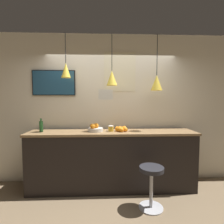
% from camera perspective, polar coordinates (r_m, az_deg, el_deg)
% --- Properties ---
extents(ground_plane, '(14.00, 14.00, 0.00)m').
position_cam_1_polar(ground_plane, '(3.05, 0.48, -28.28)').
color(ground_plane, '#756047').
extents(back_wall, '(8.00, 0.06, 2.90)m').
position_cam_1_polar(back_wall, '(3.50, -0.27, 1.10)').
color(back_wall, beige).
rests_on(back_wall, ground_plane).
extents(service_counter, '(2.99, 0.56, 1.06)m').
position_cam_1_polar(service_counter, '(3.30, 0.00, -15.42)').
color(service_counter, black).
rests_on(service_counter, ground_plane).
extents(bar_stool, '(0.36, 0.36, 0.64)m').
position_cam_1_polar(bar_stool, '(2.85, 12.74, -20.66)').
color(bar_stool, '#B7B7BC').
rests_on(bar_stool, ground_plane).
extents(fruit_bowl, '(0.28, 0.28, 0.15)m').
position_cam_1_polar(fruit_bowl, '(3.16, -5.58, -5.29)').
color(fruit_bowl, beige).
rests_on(fruit_bowl, service_counter).
extents(orange_pile, '(0.22, 0.25, 0.09)m').
position_cam_1_polar(orange_pile, '(3.18, 2.83, -5.55)').
color(orange_pile, orange).
rests_on(orange_pile, service_counter).
extents(juice_bottle, '(0.07, 0.07, 0.24)m').
position_cam_1_polar(juice_bottle, '(3.36, -22.13, -4.29)').
color(juice_bottle, '#286B33').
rests_on(juice_bottle, service_counter).
extents(spread_jar, '(0.10, 0.10, 0.10)m').
position_cam_1_polar(spread_jar, '(3.17, -0.35, -5.39)').
color(spread_jar, gold).
rests_on(spread_jar, service_counter).
extents(pendant_lamp_left, '(0.17, 0.17, 0.78)m').
position_cam_1_polar(pendant_lamp_left, '(3.27, -14.82, 13.05)').
color(pendant_lamp_left, black).
extents(pendant_lamp_middle, '(0.19, 0.19, 0.92)m').
position_cam_1_polar(pendant_lamp_middle, '(3.18, -0.04, 11.08)').
color(pendant_lamp_middle, black).
extents(pendant_lamp_right, '(0.21, 0.21, 1.00)m').
position_cam_1_polar(pendant_lamp_right, '(3.30, 14.37, 9.28)').
color(pendant_lamp_right, black).
extents(mounted_tv, '(0.82, 0.04, 0.48)m').
position_cam_1_polar(mounted_tv, '(3.59, -18.46, 9.03)').
color(mounted_tv, black).
extents(hanging_menu_board, '(0.24, 0.01, 0.17)m').
position_cam_1_polar(hanging_menu_board, '(2.90, -2.09, 5.69)').
color(hanging_menu_board, silver).
extents(wall_poster, '(0.62, 0.01, 0.77)m').
position_cam_1_polar(wall_poster, '(3.51, 2.57, 13.00)').
color(wall_poster, beige).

